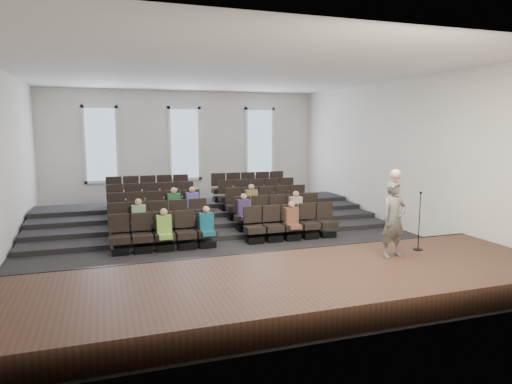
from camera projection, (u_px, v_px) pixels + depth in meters
ground at (226, 240)px, 13.93m from camera, size 14.00×14.00×0.00m
ceiling at (224, 72)px, 13.23m from camera, size 12.00×14.00×0.02m
wall_back at (184, 148)px, 20.17m from camera, size 12.00×0.04×5.00m
wall_front at (342, 188)px, 7.00m from camera, size 12.00×0.04×5.00m
wall_right at (396, 154)px, 15.49m from camera, size 0.04×14.00×5.00m
stage at (291, 287)px, 9.12m from camera, size 11.80×3.60×0.50m
stage_lip at (262, 262)px, 10.78m from camera, size 11.80×0.06×0.52m
risers at (204, 215)px, 16.88m from camera, size 11.80×4.80×0.60m
seating_rows at (214, 210)px, 15.28m from camera, size 6.80×4.70×1.67m
windows at (185, 144)px, 20.07m from camera, size 8.44×0.10×3.24m
audience at (219, 211)px, 14.22m from camera, size 5.45×2.64×1.10m
speaker at (394, 219)px, 10.28m from camera, size 0.67×0.48×1.72m
mic_stand at (419, 233)px, 10.90m from camera, size 0.24×0.24×1.41m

